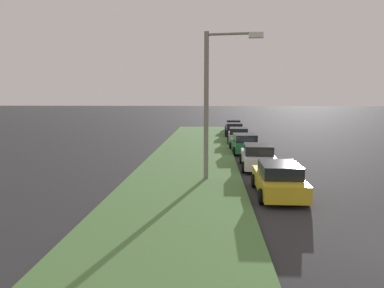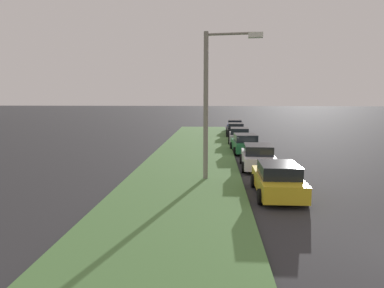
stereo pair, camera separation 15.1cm
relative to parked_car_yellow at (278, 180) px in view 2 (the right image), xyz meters
The scene contains 8 objects.
grass_median 5.70m from the parked_car_yellow, 50.38° to the left, with size 60.00×6.00×0.12m, color #517F42.
parked_car_yellow is the anchor object (origin of this frame).
parked_car_white 5.91m from the parked_car_yellow, ahead, with size 4.35×2.12×1.47m.
parked_car_green 11.86m from the parked_car_yellow, ahead, with size 4.39×2.20×1.47m.
parked_car_silver 17.27m from the parked_car_yellow, ahead, with size 4.37×2.16×1.47m.
parked_car_black 22.94m from the parked_car_yellow, ahead, with size 4.35×2.11×1.47m.
parked_car_blue 28.23m from the parked_car_yellow, ahead, with size 4.38×2.17×1.47m.
streetlight 5.33m from the parked_car_yellow, 48.34° to the left, with size 0.63×2.87×7.50m.
Camera 2 is at (-8.85, 6.40, 4.35)m, focal length 32.90 mm.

